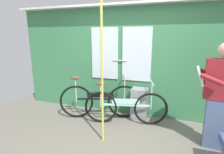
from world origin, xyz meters
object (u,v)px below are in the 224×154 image
(bicycle_near_door, at_px, (100,101))
(handrail_pole, at_px, (102,73))
(passenger_reading_newspaper, at_px, (219,95))
(trash_bin_by_wall, at_px, (139,104))
(bicycle_leaning_behind, at_px, (125,107))

(bicycle_near_door, height_order, handrail_pole, handrail_pole)
(passenger_reading_newspaper, bearing_deg, trash_bin_by_wall, -19.81)
(bicycle_near_door, xyz_separation_m, bicycle_leaning_behind, (0.56, -0.10, -0.03))
(bicycle_near_door, height_order, bicycle_leaning_behind, bicycle_near_door)
(bicycle_near_door, distance_m, trash_bin_by_wall, 0.82)
(trash_bin_by_wall, relative_size, handrail_pole, 0.29)
(bicycle_near_door, height_order, trash_bin_by_wall, bicycle_near_door)
(passenger_reading_newspaper, height_order, handrail_pole, handrail_pole)
(trash_bin_by_wall, bearing_deg, passenger_reading_newspaper, -25.90)
(bicycle_leaning_behind, bearing_deg, trash_bin_by_wall, 40.90)
(bicycle_near_door, xyz_separation_m, passenger_reading_newspaper, (2.04, -0.40, 0.47))
(trash_bin_by_wall, bearing_deg, bicycle_leaning_behind, -126.04)
(bicycle_leaning_behind, relative_size, trash_bin_by_wall, 2.43)
(bicycle_leaning_behind, xyz_separation_m, passenger_reading_newspaper, (1.48, -0.30, 0.50))
(bicycle_near_door, relative_size, bicycle_leaning_behind, 1.03)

